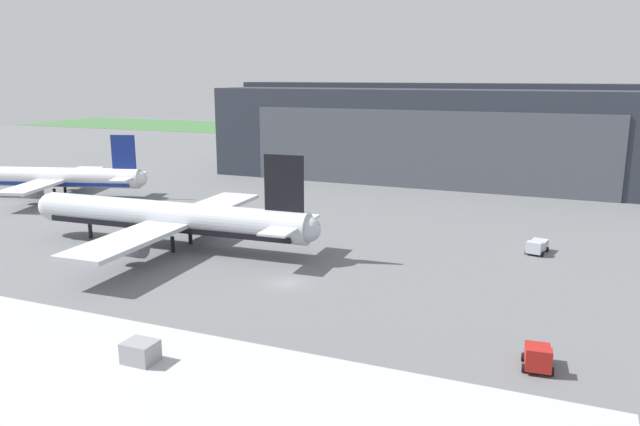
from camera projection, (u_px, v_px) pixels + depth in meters
name	position (u px, v px, depth m)	size (l,w,h in m)	color
ground_plane	(287.00, 283.00, 71.87)	(440.00, 440.00, 0.00)	slate
grass_field_strip	(491.00, 137.00, 238.16)	(440.00, 56.00, 0.08)	#42713F
maintenance_hangar	(441.00, 132.00, 145.28)	(101.60, 37.52, 21.95)	#2D333D
airliner_near_left	(170.00, 218.00, 85.93)	(45.22, 40.54, 13.92)	silver
airliner_far_right	(52.00, 178.00, 121.74)	(38.31, 31.81, 12.49)	white
stair_truck	(537.00, 246.00, 83.70)	(3.01, 4.67, 1.89)	#B7BCC6
pushback_tractor	(538.00, 357.00, 50.70)	(2.75, 3.71, 2.24)	#AD1E19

